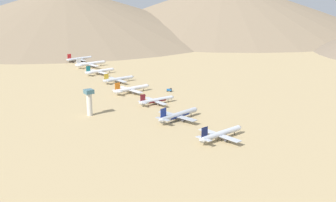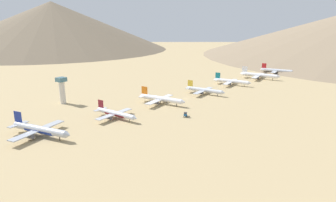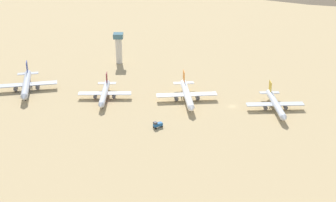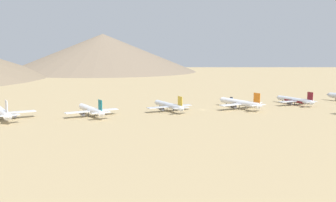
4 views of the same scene
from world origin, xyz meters
name	(u,v)px [view 1 (image 1 of 4)]	position (x,y,z in m)	size (l,w,h in m)	color
ground_plane	(125,87)	(0.00, 0.00, 0.00)	(2255.85, 2255.85, 0.00)	tan
parked_jet_0	(221,134)	(-28.90, -187.69, 4.52)	(46.57, 37.93, 13.43)	silver
parked_jet_1	(178,115)	(-25.36, -132.00, 4.70)	(48.74, 39.90, 14.12)	#B2B7C1
parked_jet_2	(156,100)	(-11.77, -79.40, 3.98)	(41.32, 33.45, 11.95)	silver
parked_jet_3	(131,89)	(-8.28, -27.53, 4.58)	(47.14, 38.35, 13.59)	white
parked_jet_4	(118,79)	(5.76, 25.13, 4.17)	(42.92, 34.82, 12.39)	silver
parked_jet_5	(100,71)	(10.05, 80.75, 4.32)	(44.46, 36.17, 12.82)	white
parked_jet_6	(90,64)	(23.40, 134.39, 4.84)	(49.82, 40.56, 14.36)	white
parked_jet_7	(79,59)	(30.06, 185.40, 4.41)	(45.40, 36.99, 13.09)	silver
service_truck	(169,90)	(28.18, -45.54, 2.08)	(4.86, 5.70, 3.90)	#1E5999
control_tower	(89,101)	(-79.26, -75.64, 13.17)	(7.20, 7.20, 23.16)	beige
desert_hill_0	(66,11)	(152.29, 520.57, 54.41)	(735.00, 735.00, 108.81)	#847056
desert_hill_1	(224,4)	(522.88, 405.03, 66.00)	(761.81, 761.81, 132.00)	#847056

